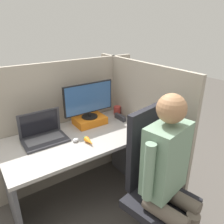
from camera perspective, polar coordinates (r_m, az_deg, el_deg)
ground_plane at (r=2.28m, az=-3.43°, el=-26.94°), size 12.00×12.00×0.00m
cubicle_panel_back at (r=2.40m, az=-13.27°, el=-3.79°), size 1.83×0.04×1.38m
cubicle_panel_right at (r=2.37m, az=6.76°, el=-3.72°), size 0.04×1.37×1.38m
desk at (r=2.16m, az=-8.93°, el=-10.97°), size 1.33×0.73×0.74m
paper_box at (r=2.28m, az=-5.82°, el=-2.19°), size 0.31×0.22×0.08m
monitor at (r=2.20m, az=-6.09°, el=3.27°), size 0.53×0.16×0.36m
laptop at (r=2.05m, az=-17.43°, el=-5.78°), size 0.38×0.25×0.26m
mouse at (r=1.98m, az=-9.48°, el=-7.26°), size 0.06×0.04×0.03m
stapler at (r=2.37m, az=2.14°, el=-1.37°), size 0.04×0.16×0.05m
carrot_toy at (r=1.93m, az=-5.98°, el=-7.63°), size 0.05×0.14×0.05m
office_chair at (r=1.85m, az=10.82°, el=-17.10°), size 0.55×0.59×1.13m
person at (r=1.62m, az=14.80°, el=-14.97°), size 0.47×0.47×1.32m
coffee_mug at (r=2.50m, az=1.35°, el=0.44°), size 0.08×0.08×0.10m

